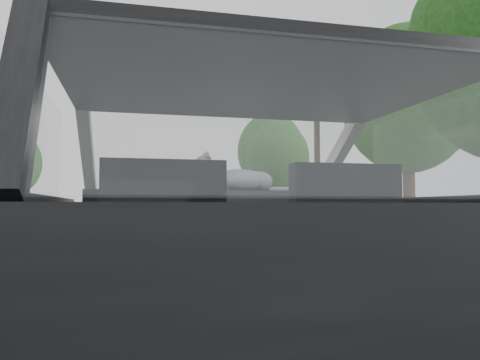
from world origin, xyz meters
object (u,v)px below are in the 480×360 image
cat (241,179)px  utility_pole (317,135)px  highway_sign (216,204)px  other_car (128,211)px  subject_car (238,242)px

cat → utility_pole: bearing=57.8°
highway_sign → other_car: bearing=-151.6°
cat → utility_pole: utility_pole is taller
cat → utility_pole: (7.82, 17.53, 3.23)m
subject_car → other_car: bearing=91.6°
cat → other_car: 22.99m
subject_car → utility_pole: (7.98, 18.12, 3.58)m
subject_car → utility_pole: bearing=66.2°
cat → other_car: bearing=83.9°
other_car → cat: bearing=-97.2°
other_car → utility_pole: 10.83m
cat → highway_sign: (4.75, 27.20, 0.04)m
other_car → utility_pole: size_ratio=0.48×
cat → highway_sign: bearing=71.9°
other_car → highway_sign: size_ratio=1.87×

